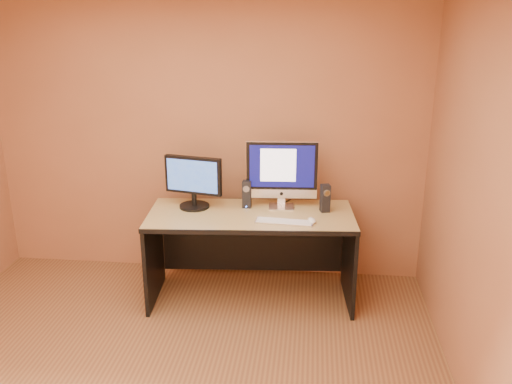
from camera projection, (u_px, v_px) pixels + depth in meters
The scene contains 10 objects.
walls at pixel (138, 217), 3.08m from camera, with size 4.00×4.00×2.60m, color #995F3D, non-canonical shape.
desk at pixel (251, 257), 4.67m from camera, with size 1.72×0.75×0.80m, color tan, non-canonical shape.
imac at pixel (282, 175), 4.60m from camera, with size 0.61×0.23×0.59m, color silver, non-canonical shape.
second_monitor at pixel (194, 182), 4.62m from camera, with size 0.52×0.26×0.45m, color black, non-canonical shape.
speaker_left at pixel (247, 194), 4.66m from camera, with size 0.07×0.08×0.24m, color black, non-canonical shape.
speaker_right at pixel (325, 198), 4.56m from camera, with size 0.07×0.08×0.24m, color black, non-canonical shape.
keyboard at pixel (284, 222), 4.34m from camera, with size 0.46×0.12×0.02m, color silver.
mouse at pixel (312, 220), 4.35m from camera, with size 0.06×0.11×0.04m, color silver.
cable_a at pixel (287, 204), 4.77m from camera, with size 0.01×0.01×0.24m, color black.
cable_b at pixel (285, 203), 4.80m from camera, with size 0.01×0.01×0.19m, color black.
Camera 1 is at (0.98, -2.79, 2.41)m, focal length 38.00 mm.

